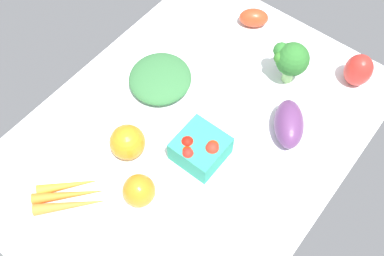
{
  "coord_description": "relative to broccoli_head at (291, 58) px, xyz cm",
  "views": [
    {
      "loc": [
        -47.53,
        -37.71,
        103.72
      ],
      "look_at": [
        0.0,
        0.0,
        4.0
      ],
      "focal_mm": 42.07,
      "sensor_mm": 36.0,
      "label": 1
    }
  ],
  "objects": [
    {
      "name": "eggplant",
      "position": [
        -14.94,
        -9.69,
        -4.8
      ],
      "size": [
        15.96,
        14.15,
        7.56
      ],
      "primitive_type": "ellipsoid",
      "rotation": [
        0.0,
        0.0,
        3.73
      ],
      "color": "#603468",
      "rests_on": "tablecloth"
    },
    {
      "name": "leafy_greens_clump",
      "position": [
        -23.63,
        26.46,
        -6.15
      ],
      "size": [
        24.44,
        24.17,
        4.86
      ],
      "primitive_type": "ellipsoid",
      "rotation": [
        0.0,
        0.0,
        0.53
      ],
      "color": "#35713D",
      "rests_on": "tablecloth"
    },
    {
      "name": "carrot_bunch",
      "position": [
        -63.38,
        20.99,
        -7.18
      ],
      "size": [
        17.06,
        17.22,
        2.89
      ],
      "color": "orange",
      "rests_on": "tablecloth"
    },
    {
      "name": "berry_basket",
      "position": [
        -34.82,
        3.68,
        -4.8
      ],
      "size": [
        11.79,
        11.79,
        8.15
      ],
      "color": "teal",
      "rests_on": "tablecloth"
    },
    {
      "name": "broccoli_head",
      "position": [
        0.0,
        0.0,
        0.0
      ],
      "size": [
        10.23,
        10.39,
        13.43
      ],
      "color": "#95CC79",
      "rests_on": "tablecloth"
    },
    {
      "name": "bell_pepper_orange",
      "position": [
        -52.8,
        7.89,
        -4.39
      ],
      "size": [
        10.74,
        10.74,
        8.38
      ],
      "primitive_type": "ellipsoid",
      "rotation": [
        0.0,
        0.0,
        5.28
      ],
      "color": "orange",
      "rests_on": "tablecloth"
    },
    {
      "name": "roma_tomato",
      "position": [
        11.33,
        19.03,
        -5.78
      ],
      "size": [
        9.55,
        10.48,
        5.6
      ],
      "primitive_type": "ellipsoid",
      "rotation": [
        0.0,
        0.0,
        5.29
      ],
      "color": "red",
      "rests_on": "tablecloth"
    },
    {
      "name": "bell_pepper_red",
      "position": [
        10.88,
        -15.6,
        -3.6
      ],
      "size": [
        10.3,
        10.3,
        9.96
      ],
      "primitive_type": "ellipsoid",
      "rotation": [
        0.0,
        0.0,
        3.62
      ],
      "color": "red",
      "rests_on": "tablecloth"
    },
    {
      "name": "heirloom_tomato_orange",
      "position": [
        -44.97,
        18.74,
        -4.09
      ],
      "size": [
        8.98,
        8.98,
        8.98
      ],
      "primitive_type": "sphere",
      "color": "orange",
      "rests_on": "tablecloth"
    },
    {
      "name": "tablecloth",
      "position": [
        -30.57,
        9.67,
        -9.58
      ],
      "size": [
        104.0,
        76.0,
        2.0
      ],
      "primitive_type": "cube",
      "color": "white",
      "rests_on": "ground"
    }
  ]
}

